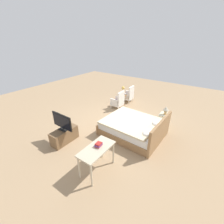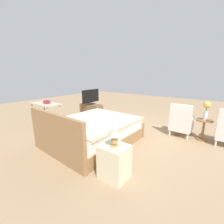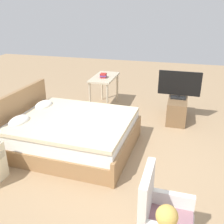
% 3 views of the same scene
% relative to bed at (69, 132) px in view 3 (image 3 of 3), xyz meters
% --- Properties ---
extents(ground_plane, '(16.00, 16.00, 0.00)m').
position_rel_bed_xyz_m(ground_plane, '(-0.20, -1.04, -0.30)').
color(ground_plane, '#A38460').
extents(bed, '(1.83, 2.21, 0.96)m').
position_rel_bed_xyz_m(bed, '(0.00, 0.00, 0.00)').
color(bed, '#997047').
rests_on(bed, ground_plane).
extents(armchair_by_window_right, '(0.55, 0.55, 0.92)m').
position_rel_bed_xyz_m(armchair_by_window_right, '(-1.69, -1.78, 0.08)').
color(armchair_by_window_right, white).
rests_on(armchair_by_window_right, ground_plane).
extents(tv_stand, '(0.96, 0.40, 0.49)m').
position_rel_bed_xyz_m(tv_stand, '(1.77, -1.80, -0.05)').
color(tv_stand, brown).
rests_on(tv_stand, ground_plane).
extents(tv_flatscreen, '(0.20, 0.89, 0.60)m').
position_rel_bed_xyz_m(tv_flatscreen, '(1.77, -1.80, 0.51)').
color(tv_flatscreen, black).
rests_on(tv_flatscreen, tv_stand).
extents(vanity_desk, '(1.04, 0.52, 0.77)m').
position_rel_bed_xyz_m(vanity_desk, '(2.10, -0.03, 0.36)').
color(vanity_desk, beige).
rests_on(vanity_desk, ground_plane).
extents(book_stack, '(0.23, 0.18, 0.10)m').
position_rel_bed_xyz_m(book_stack, '(2.00, -0.04, 0.52)').
color(book_stack, '#AD2823').
rests_on(book_stack, vanity_desk).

